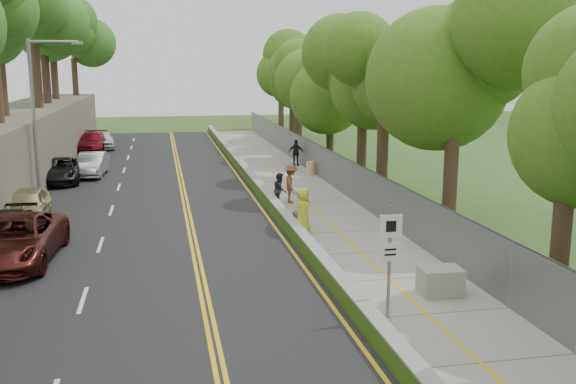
{
  "coord_description": "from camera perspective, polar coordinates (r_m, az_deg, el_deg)",
  "views": [
    {
      "loc": [
        -4.81,
        -18.52,
        6.75
      ],
      "look_at": [
        0.5,
        8.0,
        1.4
      ],
      "focal_mm": 40.0,
      "sensor_mm": 36.0,
      "label": 1
    }
  ],
  "objects": [
    {
      "name": "car_4",
      "position": [
        29.79,
        -22.29,
        -1.18
      ],
      "size": [
        1.93,
        4.52,
        1.52
      ],
      "primitive_type": "imported",
      "rotation": [
        0.0,
        0.0,
        0.03
      ],
      "color": "tan",
      "rests_on": "road"
    },
    {
      "name": "painter_2",
      "position": [
        30.79,
        -0.71,
        0.19
      ],
      "size": [
        0.81,
        0.93,
        1.65
      ],
      "primitive_type": "imported",
      "rotation": [
        0.0,
        0.0,
        1.31
      ],
      "color": "#242328",
      "rests_on": "sidewalk"
    },
    {
      "name": "trees_fenceside",
      "position": [
        35.54,
        8.25,
        11.48
      ],
      "size": [
        7.0,
        66.0,
        14.0
      ],
      "primitive_type": null,
      "color": "#4C7820",
      "rests_on": "ground"
    },
    {
      "name": "concrete_block",
      "position": [
        19.75,
        13.38,
        -7.7
      ],
      "size": [
        1.28,
        0.99,
        0.81
      ],
      "primitive_type": "cube",
      "rotation": [
        0.0,
        0.0,
        -0.07
      ],
      "color": "gray",
      "rests_on": "sidewalk"
    },
    {
      "name": "signpost",
      "position": [
        17.25,
        9.05,
        -5.07
      ],
      "size": [
        0.62,
        0.09,
        3.1
      ],
      "color": "gray",
      "rests_on": "sidewalk"
    },
    {
      "name": "streetlight",
      "position": [
        33.07,
        -21.29,
        6.78
      ],
      "size": [
        2.52,
        0.22,
        8.0
      ],
      "color": "gray",
      "rests_on": "ground"
    },
    {
      "name": "ground",
      "position": [
        20.29,
        3.08,
        -8.26
      ],
      "size": [
        140.0,
        140.0,
        0.0
      ],
      "primitive_type": "plane",
      "color": "#33511E",
      "rests_on": "ground"
    },
    {
      "name": "road",
      "position": [
        34.19,
        -12.09,
        -0.41
      ],
      "size": [
        11.2,
        66.0,
        0.04
      ],
      "primitive_type": "cube",
      "color": "black",
      "rests_on": "ground"
    },
    {
      "name": "chainlink_fence",
      "position": [
        35.3,
        4.38,
        1.78
      ],
      "size": [
        0.04,
        66.0,
        2.0
      ],
      "primitive_type": "cube",
      "color": "slate",
      "rests_on": "ground"
    },
    {
      "name": "car_5",
      "position": [
        41.34,
        -17.03,
        2.36
      ],
      "size": [
        1.85,
        4.45,
        1.43
      ],
      "primitive_type": "imported",
      "rotation": [
        0.0,
        0.0,
        -0.08
      ],
      "color": "#9DA1A5",
      "rests_on": "road"
    },
    {
      "name": "painter_0",
      "position": [
        25.93,
        1.35,
        -1.66
      ],
      "size": [
        0.79,
        1.03,
        1.87
      ],
      "primitive_type": "imported",
      "rotation": [
        0.0,
        0.0,
        1.34
      ],
      "color": "yellow",
      "rests_on": "sidewalk"
    },
    {
      "name": "car_3",
      "position": [
        26.0,
        -23.89,
        -3.24
      ],
      "size": [
        1.95,
        4.6,
        1.32
      ],
      "primitive_type": "imported",
      "rotation": [
        0.0,
        0.0,
        -0.02
      ],
      "color": "black",
      "rests_on": "road"
    },
    {
      "name": "car_7",
      "position": [
        53.19,
        -17.01,
        4.27
      ],
      "size": [
        2.37,
        5.3,
        1.51
      ],
      "primitive_type": "imported",
      "rotation": [
        0.0,
        0.0,
        -0.05
      ],
      "color": "maroon",
      "rests_on": "road"
    },
    {
      "name": "painter_1",
      "position": [
        27.12,
        0.78,
        -1.33
      ],
      "size": [
        0.52,
        0.67,
        1.64
      ],
      "primitive_type": "imported",
      "rotation": [
        0.0,
        0.0,
        1.81
      ],
      "color": "beige",
      "rests_on": "sidewalk"
    },
    {
      "name": "car_6",
      "position": [
        39.59,
        -19.59,
        1.82
      ],
      "size": [
        2.4,
        5.11,
        1.41
      ],
      "primitive_type": "imported",
      "rotation": [
        0.0,
        0.0,
        0.01
      ],
      "color": "black",
      "rests_on": "road"
    },
    {
      "name": "car_8",
      "position": [
        54.65,
        -16.05,
        4.44
      ],
      "size": [
        1.96,
        4.23,
        1.4
      ],
      "primitive_type": "imported",
      "rotation": [
        0.0,
        0.0,
        0.07
      ],
      "color": "silver",
      "rests_on": "road"
    },
    {
      "name": "sidewalk",
      "position": [
        34.97,
        1.04,
        0.1
      ],
      "size": [
        4.2,
        66.0,
        0.05
      ],
      "primitive_type": "cube",
      "color": "gray",
      "rests_on": "ground"
    },
    {
      "name": "car_2",
      "position": [
        24.04,
        -23.08,
        -3.95
      ],
      "size": [
        3.05,
        5.96,
        1.61
      ],
      "primitive_type": "imported",
      "rotation": [
        0.0,
        0.0,
        -0.07
      ],
      "color": "#4B1815",
      "rests_on": "road"
    },
    {
      "name": "construction_barrel",
      "position": [
        39.95,
        2.01,
        2.13
      ],
      "size": [
        0.5,
        0.5,
        0.83
      ],
      "primitive_type": "cylinder",
      "color": "#FD8100",
      "rests_on": "sidewalk"
    },
    {
      "name": "jersey_barrier",
      "position": [
        34.5,
        -2.69,
        0.4
      ],
      "size": [
        0.42,
        66.0,
        0.6
      ],
      "primitive_type": "cube",
      "color": "#82F023",
      "rests_on": "ground"
    },
    {
      "name": "painter_3",
      "position": [
        31.68,
        0.26,
        0.74
      ],
      "size": [
        0.83,
        1.3,
        1.91
      ],
      "primitive_type": "imported",
      "rotation": [
        0.0,
        0.0,
        1.47
      ],
      "color": "brown",
      "rests_on": "sidewalk"
    },
    {
      "name": "person_far",
      "position": [
        43.52,
        0.73,
        3.51
      ],
      "size": [
        1.12,
        0.8,
        1.77
      ],
      "primitive_type": "imported",
      "rotation": [
        0.0,
        0.0,
        2.75
      ],
      "color": "black",
      "rests_on": "sidewalk"
    }
  ]
}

